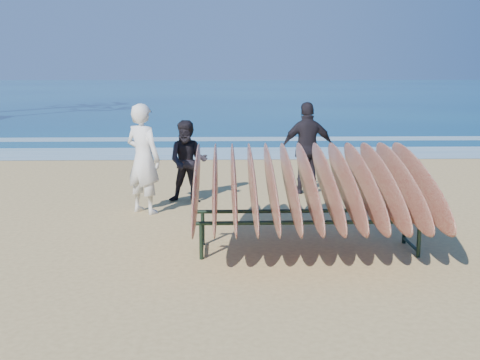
% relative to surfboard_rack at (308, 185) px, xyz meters
% --- Properties ---
extents(ground, '(120.00, 120.00, 0.00)m').
position_rel_surfboard_rack_xyz_m(ground, '(-0.94, -0.41, -0.95)').
color(ground, tan).
rests_on(ground, ground).
extents(ocean, '(160.00, 160.00, 0.00)m').
position_rel_surfboard_rack_xyz_m(ocean, '(-0.94, 54.59, -0.95)').
color(ocean, navy).
rests_on(ocean, ground).
extents(foam_near, '(160.00, 160.00, 0.00)m').
position_rel_surfboard_rack_xyz_m(foam_near, '(-0.94, 9.59, -0.95)').
color(foam_near, white).
rests_on(foam_near, ground).
extents(foam_far, '(160.00, 160.00, 0.00)m').
position_rel_surfboard_rack_xyz_m(foam_far, '(-0.94, 13.09, -0.95)').
color(foam_far, white).
rests_on(foam_far, ground).
extents(surfboard_rack, '(3.20, 2.97, 1.58)m').
position_rel_surfboard_rack_xyz_m(surfboard_rack, '(0.00, 0.00, 0.00)').
color(surfboard_rack, black).
rests_on(surfboard_rack, ground).
extents(person_white, '(0.84, 0.78, 1.94)m').
position_rel_surfboard_rack_xyz_m(person_white, '(-2.58, 2.33, 0.01)').
color(person_white, silver).
rests_on(person_white, ground).
extents(person_dark_a, '(0.80, 0.65, 1.57)m').
position_rel_surfboard_rack_xyz_m(person_dark_a, '(-1.85, 3.16, -0.17)').
color(person_dark_a, black).
rests_on(person_dark_a, ground).
extents(person_dark_b, '(1.13, 0.55, 1.86)m').
position_rel_surfboard_rack_xyz_m(person_dark_b, '(0.53, 3.91, -0.03)').
color(person_dark_b, black).
rests_on(person_dark_b, ground).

